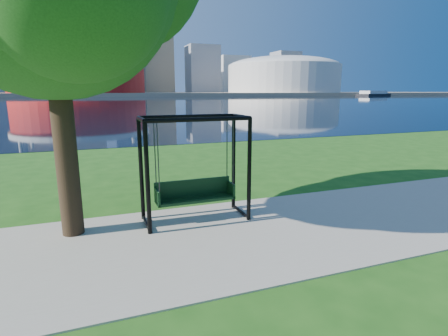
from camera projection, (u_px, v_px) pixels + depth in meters
ground at (230, 226)px, 7.58m from camera, size 900.00×900.00×0.00m
path at (239, 234)px, 7.11m from camera, size 120.00×4.00×0.03m
river at (103, 101)px, 101.03m from camera, size 900.00×180.00×0.02m
far_bank at (96, 94)px, 287.73m from camera, size 900.00×228.00×2.00m
stadium at (78, 73)px, 216.45m from camera, size 83.00×83.00×32.00m
arena at (284, 74)px, 265.15m from camera, size 84.00×84.00×26.56m
skyline at (87, 51)px, 291.06m from camera, size 392.00×66.00×96.50m
swing at (195, 171)px, 7.70m from camera, size 2.31×1.02×2.36m
barge at (374, 94)px, 229.74m from camera, size 33.43×20.25×3.25m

